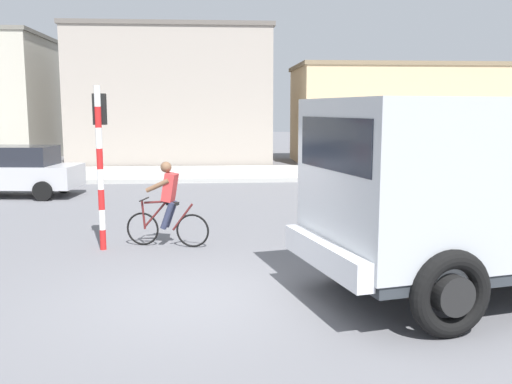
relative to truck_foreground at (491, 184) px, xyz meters
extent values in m
plane|color=slate|center=(-4.30, 0.06, -1.67)|extent=(120.00, 120.00, 0.00)
cube|color=#ADADA8|center=(-4.30, 15.53, -1.59)|extent=(80.00, 5.00, 0.16)
cube|color=#B2B7BC|center=(0.03, 0.01, 0.13)|extent=(5.63, 3.62, 2.20)
cube|color=#2D3338|center=(0.03, 0.01, -1.05)|extent=(5.52, 3.55, 0.16)
cube|color=silver|center=(-2.60, -0.61, -0.87)|extent=(0.77, 2.37, 0.36)
cube|color=black|center=(-2.45, -0.57, 0.63)|extent=(0.60, 2.10, 0.70)
torus|color=black|center=(-1.25, -1.61, -1.12)|extent=(1.13, 0.48, 1.10)
cylinder|color=black|center=(-1.25, -1.61, -1.12)|extent=(0.55, 0.40, 0.50)
torus|color=black|center=(-1.83, 0.89, -1.12)|extent=(1.13, 0.48, 1.10)
cylinder|color=black|center=(-1.83, 0.89, -1.12)|extent=(0.55, 0.40, 0.50)
torus|color=black|center=(-5.54, 3.41, -1.33)|extent=(0.67, 0.20, 0.68)
torus|color=black|center=(-4.52, 3.17, -1.33)|extent=(0.67, 0.20, 0.68)
cylinder|color=#591E1E|center=(-5.21, 3.33, -0.76)|extent=(0.59, 0.18, 0.09)
cylinder|color=#591E1E|center=(-5.26, 3.35, -1.01)|extent=(0.50, 0.16, 0.57)
cylinder|color=#591E1E|center=(-4.72, 3.21, -1.06)|extent=(0.44, 0.15, 0.57)
cylinder|color=#591E1E|center=(-5.52, 3.41, -1.03)|extent=(0.10, 0.06, 0.59)
cylinder|color=black|center=(-5.49, 3.40, -0.72)|extent=(0.15, 0.49, 0.03)
cube|color=black|center=(-4.92, 3.26, -0.79)|extent=(0.26, 0.17, 0.06)
cube|color=#D13838|center=(-4.96, 3.27, -0.46)|extent=(0.36, 0.38, 0.59)
sphere|color=brown|center=(-5.03, 3.29, -0.06)|extent=(0.22, 0.22, 0.22)
cylinder|color=#2D334C|center=(-5.02, 3.18, -1.02)|extent=(0.32, 0.19, 0.57)
cylinder|color=brown|center=(-5.20, 3.17, -0.41)|extent=(0.50, 0.20, 0.29)
cylinder|color=#2D334C|center=(-4.97, 3.38, -1.02)|extent=(0.32, 0.19, 0.57)
cylinder|color=brown|center=(-5.12, 3.48, -0.41)|extent=(0.50, 0.20, 0.29)
cylinder|color=red|center=(-6.28, 3.11, -1.47)|extent=(0.12, 0.12, 0.40)
cylinder|color=white|center=(-6.28, 3.11, -1.07)|extent=(0.12, 0.12, 0.40)
cylinder|color=red|center=(-6.28, 3.11, -0.67)|extent=(0.12, 0.12, 0.40)
cylinder|color=white|center=(-6.28, 3.11, -0.27)|extent=(0.12, 0.12, 0.40)
cylinder|color=red|center=(-6.28, 3.11, 0.13)|extent=(0.12, 0.12, 0.40)
cylinder|color=white|center=(-6.28, 3.11, 0.53)|extent=(0.12, 0.12, 0.40)
cylinder|color=red|center=(-6.28, 3.11, 0.93)|extent=(0.12, 0.12, 0.40)
cylinder|color=white|center=(-6.28, 3.11, 1.33)|extent=(0.12, 0.12, 0.40)
cube|color=black|center=(-6.28, 3.29, 1.08)|extent=(0.24, 0.20, 0.60)
sphere|color=red|center=(-6.28, 3.41, 1.08)|extent=(0.14, 0.14, 0.14)
cube|color=#B7B7BC|center=(-10.39, 10.27, -1.02)|extent=(4.16, 2.12, 0.70)
cube|color=black|center=(-10.24, 10.26, -0.37)|extent=(2.34, 1.67, 0.60)
cylinder|color=black|center=(-9.25, 9.30, -1.37)|extent=(0.62, 0.24, 0.60)
cylinder|color=black|center=(-9.07, 10.99, -1.37)|extent=(0.62, 0.24, 0.60)
cube|color=#9E9389|center=(-6.13, 21.91, 1.57)|extent=(9.57, 7.46, 6.48)
cube|color=#5E5852|center=(-6.13, 21.91, 4.92)|extent=(9.76, 7.61, 0.20)
cube|color=#D1B284|center=(5.35, 20.89, 0.72)|extent=(10.31, 5.53, 4.77)
cube|color=#7D6B4F|center=(5.35, 20.89, 3.20)|extent=(10.52, 5.64, 0.20)
camera|label=1|loc=(-4.07, -7.95, 1.09)|focal=39.55mm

